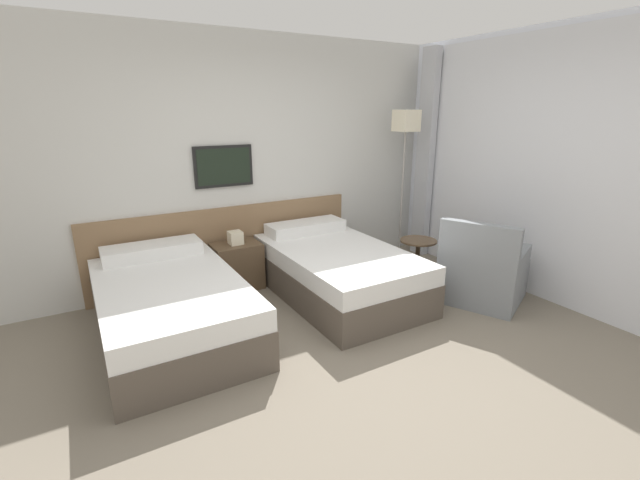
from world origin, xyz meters
name	(u,v)px	position (x,y,z in m)	size (l,w,h in m)	color
ground_plane	(363,365)	(0.00, 0.00, 0.00)	(16.00, 16.00, 0.00)	slate
wall_headboard	(248,166)	(-0.02, 2.23, 1.29)	(10.00, 0.10, 2.70)	silver
wall_window	(575,172)	(2.39, -0.04, 1.34)	(0.21, 4.70, 2.70)	white
bed_near_door	(171,307)	(-1.17, 1.22, 0.27)	(1.14, 1.90, 0.65)	brown
bed_near_window	(337,271)	(0.54, 1.22, 0.27)	(1.14, 1.90, 0.65)	brown
nightstand	(237,265)	(-0.32, 1.94, 0.26)	(0.51, 0.37, 0.65)	brown
floor_lamp	(406,134)	(1.84, 1.76, 1.62)	(0.25, 0.25, 1.90)	#9E9993
side_table	(418,254)	(1.45, 1.00, 0.37)	(0.40, 0.40, 0.53)	brown
armchair	(482,275)	(1.75, 0.36, 0.28)	(0.99, 0.99, 0.89)	gray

